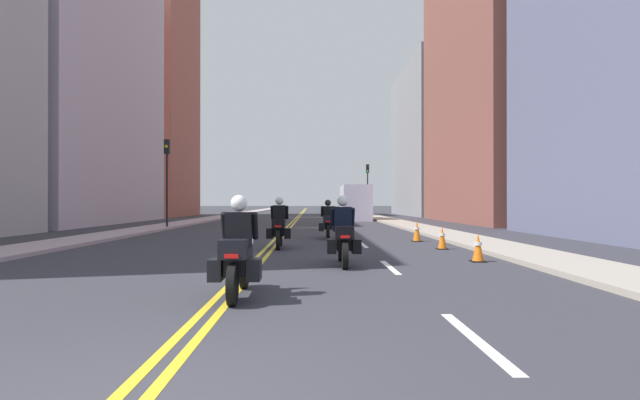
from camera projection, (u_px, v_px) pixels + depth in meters
name	position (u px, v px, depth m)	size (l,w,h in m)	color
ground_plane	(299.00, 216.00, 51.40)	(264.00, 264.00, 0.00)	#323239
sidewalk_left	(227.00, 216.00, 51.29)	(2.04, 144.00, 0.12)	#A9939A
sidewalk_right	(370.00, 216.00, 51.52)	(2.04, 144.00, 0.12)	#A29789
centreline_yellow_inner	(298.00, 216.00, 51.40)	(0.12, 132.00, 0.01)	yellow
centreline_yellow_outer	(300.00, 216.00, 51.40)	(0.12, 132.00, 0.01)	yellow
lane_dashes_white	(340.00, 225.00, 32.45)	(0.14, 56.40, 0.01)	silver
building_left_1	(67.00, 84.00, 34.87)	(8.02, 18.33, 19.27)	#B5A9B7
building_right_1	(494.00, 22.00, 37.34)	(6.58, 17.68, 29.68)	brown
building_left_2	(150.00, 87.00, 52.21)	(7.66, 12.28, 26.75)	#944A3D
building_right_2	(432.00, 141.00, 56.07)	(6.20, 17.79, 16.49)	gray
motorcycle_0	(238.00, 256.00, 7.82)	(0.77, 2.07, 1.60)	black
motorcycle_1	(343.00, 238.00, 11.78)	(0.76, 2.19, 1.64)	black
motorcycle_2	(279.00, 227.00, 16.19)	(0.77, 2.12, 1.65)	black
motorcycle_3	(328.00, 222.00, 20.50)	(0.76, 2.10, 1.58)	black
traffic_cone_0	(478.00, 248.00, 12.49)	(0.35, 0.35, 0.71)	black
traffic_cone_1	(417.00, 231.00, 18.90)	(0.37, 0.37, 0.77)	black
traffic_cone_2	(442.00, 238.00, 15.81)	(0.34, 0.34, 0.72)	black
traffic_light_near	(167.00, 167.00, 27.88)	(0.28, 0.38, 4.93)	black
traffic_light_far	(368.00, 181.00, 48.11)	(0.28, 0.38, 5.07)	black
parked_truck	(355.00, 204.00, 41.19)	(2.20, 6.50, 2.80)	beige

